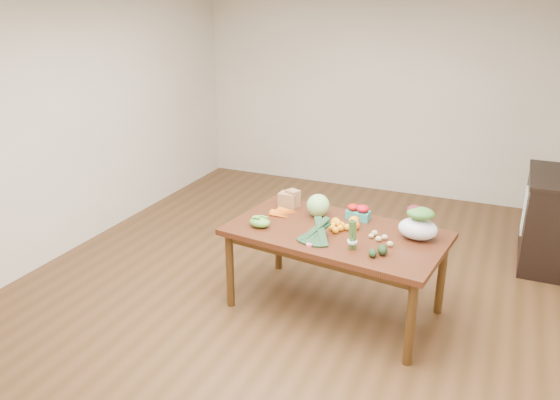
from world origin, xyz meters
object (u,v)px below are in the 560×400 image
at_px(mandarin_cluster, 338,225).
at_px(salad_bag, 418,225).
at_px(cabinet, 551,220).
at_px(dining_table, 335,271).
at_px(asparagus_bundle, 353,234).
at_px(cabbage, 318,205).
at_px(kale_bunch, 315,232).
at_px(paper_bag, 288,198).

height_order(mandarin_cluster, salad_bag, salad_bag).
bearing_deg(salad_bag, cabinet, 56.61).
bearing_deg(mandarin_cluster, cabinet, 44.97).
bearing_deg(dining_table, asparagus_bundle, -44.90).
height_order(cabinet, salad_bag, salad_bag).
relative_size(cabinet, mandarin_cluster, 5.67).
bearing_deg(cabbage, cabinet, 37.10).
bearing_deg(cabbage, kale_bunch, -72.76).
bearing_deg(cabinet, cabbage, -142.90).
relative_size(paper_bag, kale_bunch, 0.56).
bearing_deg(kale_bunch, cabbage, 114.60).
height_order(dining_table, cabbage, cabbage).
bearing_deg(asparagus_bundle, dining_table, 135.10).
bearing_deg(asparagus_bundle, paper_bag, 148.35).
relative_size(dining_table, cabinet, 1.74).
bearing_deg(kale_bunch, mandarin_cluster, 78.91).
relative_size(paper_bag, mandarin_cluster, 1.25).
xyz_separation_m(dining_table, cabbage, (-0.25, 0.25, 0.48)).
xyz_separation_m(cabbage, salad_bag, (0.90, -0.14, 0.02)).
relative_size(cabinet, paper_bag, 4.54).
xyz_separation_m(dining_table, salad_bag, (0.65, 0.11, 0.50)).
height_order(kale_bunch, asparagus_bundle, asparagus_bundle).
relative_size(cabbage, mandarin_cluster, 1.13).
xyz_separation_m(paper_bag, asparagus_bundle, (0.81, -0.65, 0.05)).
height_order(cabinet, kale_bunch, cabinet).
relative_size(dining_table, cabbage, 8.74).
distance_m(dining_table, asparagus_bundle, 0.62).
bearing_deg(mandarin_cluster, paper_bag, 149.99).
bearing_deg(kale_bunch, salad_bag, 34.51).
relative_size(dining_table, mandarin_cluster, 9.89).
height_order(paper_bag, asparagus_bundle, asparagus_bundle).
distance_m(asparagus_bundle, salad_bag, 0.58).
bearing_deg(mandarin_cluster, asparagus_bundle, -55.52).
bearing_deg(paper_bag, dining_table, -32.18).
bearing_deg(paper_bag, kale_bunch, -52.12).
height_order(asparagus_bundle, salad_bag, asparagus_bundle).
height_order(mandarin_cluster, kale_bunch, kale_bunch).
height_order(cabinet, asparagus_bundle, asparagus_bundle).
bearing_deg(paper_bag, asparagus_bundle, -39.01).
height_order(cabinet, cabbage, cabbage).
bearing_deg(paper_bag, cabbage, -19.84).
bearing_deg(salad_bag, paper_bag, 168.28).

